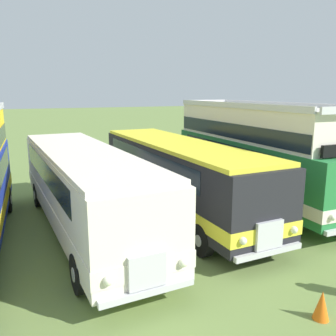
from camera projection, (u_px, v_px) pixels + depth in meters
bus_fifth_in_row at (83, 184)px, 12.74m from camera, size 3.15×11.47×2.99m
bus_sixth_in_row at (177, 172)px, 14.72m from camera, size 2.92×11.31×2.99m
bus_seventh_in_row at (254, 150)px, 16.25m from camera, size 2.74×10.75×4.52m
cone_near_end at (322, 305)px, 7.95m from camera, size 0.36×0.36×0.68m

